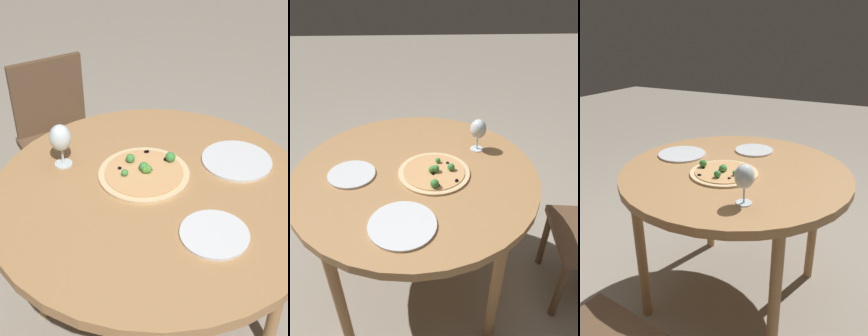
{
  "view_description": "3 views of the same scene",
  "coord_description": "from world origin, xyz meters",
  "views": [
    {
      "loc": [
        0.73,
        0.98,
        1.76
      ],
      "look_at": [
        -0.02,
        -0.09,
        0.81
      ],
      "focal_mm": 50.0,
      "sensor_mm": 36.0,
      "label": 1
    },
    {
      "loc": [
        -1.2,
        -0.04,
        1.64
      ],
      "look_at": [
        -0.02,
        -0.09,
        0.81
      ],
      "focal_mm": 35.0,
      "sensor_mm": 36.0,
      "label": 2
    },
    {
      "loc": [
        0.63,
        -1.34,
        1.38
      ],
      "look_at": [
        -0.02,
        -0.09,
        0.81
      ],
      "focal_mm": 35.0,
      "sensor_mm": 36.0,
      "label": 3
    }
  ],
  "objects": [
    {
      "name": "pizza",
      "position": [
        -0.02,
        -0.09,
        0.79
      ],
      "size": [
        0.32,
        0.32,
        0.05
      ],
      "color": "#DBBC89",
      "rests_on": "dining_table"
    },
    {
      "name": "ground_plane",
      "position": [
        0.0,
        0.0,
        0.0
      ],
      "size": [
        12.0,
        12.0,
        0.0
      ],
      "primitive_type": "plane",
      "color": "gray"
    },
    {
      "name": "plate_near",
      "position": [
        -0.02,
        0.28,
        0.78
      ],
      "size": [
        0.21,
        0.21,
        0.01
      ],
      "color": "silver",
      "rests_on": "dining_table"
    },
    {
      "name": "dining_table",
      "position": [
        0.0,
        0.0,
        0.71
      ],
      "size": [
        1.11,
        1.11,
        0.78
      ],
      "color": "#A87A4C",
      "rests_on": "ground_plane"
    },
    {
      "name": "wine_glass",
      "position": [
        0.18,
        -0.31,
        0.89
      ],
      "size": [
        0.08,
        0.08,
        0.16
      ],
      "color": "silver",
      "rests_on": "dining_table"
    },
    {
      "name": "plate_far",
      "position": [
        -0.34,
        0.04,
        0.78
      ],
      "size": [
        0.25,
        0.25,
        0.01
      ],
      "color": "silver",
      "rests_on": "dining_table"
    }
  ]
}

